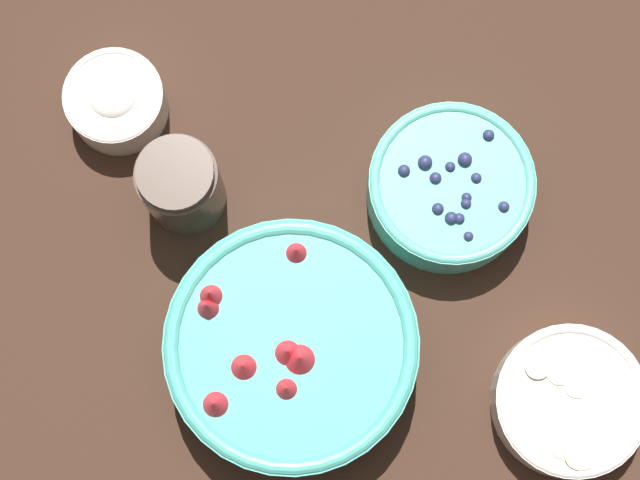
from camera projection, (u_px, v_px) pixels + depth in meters
ground_plane at (297, 244)px, 1.12m from camera, size 4.00×4.00×0.00m
bowl_strawberries at (291, 348)px, 1.05m from camera, size 0.25×0.25×0.10m
bowl_blueberries at (450, 187)px, 1.09m from camera, size 0.17×0.17×0.07m
bowl_bananas at (570, 401)px, 1.06m from camera, size 0.15×0.15×0.04m
bowl_cream at (116, 100)px, 1.12m from camera, size 0.10×0.10×0.06m
jar_chocolate at (182, 187)px, 1.08m from camera, size 0.08×0.08×0.11m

